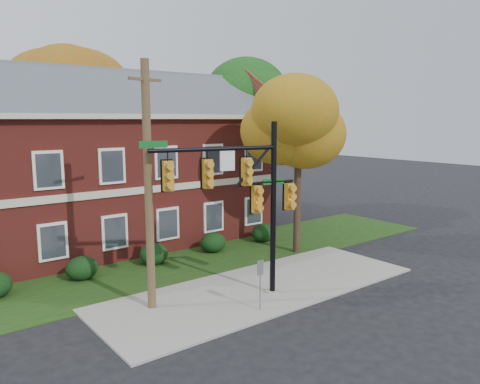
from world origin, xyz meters
TOP-DOWN VIEW (x-y plane):
  - ground at (0.00, 0.00)m, footprint 120.00×120.00m
  - sidewalk at (0.00, 1.00)m, footprint 14.00×5.00m
  - grass_strip at (0.00, 6.00)m, footprint 30.00×6.00m
  - apartment_building at (-2.00, 11.95)m, footprint 18.80×8.80m
  - hedge_left at (-5.50, 6.70)m, footprint 1.40×1.26m
  - hedge_center at (-2.00, 6.70)m, footprint 1.40×1.26m
  - hedge_right at (1.50, 6.70)m, footprint 1.40×1.26m
  - hedge_far_right at (5.00, 6.70)m, footprint 1.40×1.26m
  - tree_near_right at (5.22, 3.87)m, footprint 4.50×4.25m
  - tree_right_rear at (9.31, 12.81)m, footprint 6.30×5.95m
  - tree_far_rear at (-0.66, 19.79)m, footprint 6.84×6.46m
  - traffic_signal at (-1.27, 0.52)m, footprint 6.10×1.41m
  - utility_pole at (-4.58, 1.91)m, footprint 1.39×0.43m
  - sign_post at (-1.57, -0.76)m, footprint 0.28×0.06m

SIDE VIEW (x-z plane):
  - ground at x=0.00m, z-range 0.00..0.00m
  - grass_strip at x=0.00m, z-range 0.00..0.04m
  - sidewalk at x=0.00m, z-range 0.00..0.08m
  - hedge_left at x=-5.50m, z-range 0.00..1.05m
  - hedge_center at x=-2.00m, z-range 0.00..1.05m
  - hedge_right at x=1.50m, z-range 0.00..1.05m
  - hedge_far_right at x=5.00m, z-range 0.00..1.05m
  - sign_post at x=-1.57m, z-range 0.35..2.30m
  - traffic_signal at x=-1.27m, z-range 0.83..7.75m
  - utility_pole at x=-4.58m, z-range 0.06..9.12m
  - apartment_building at x=-2.00m, z-range 0.12..9.86m
  - tree_near_right at x=5.22m, z-range 2.38..10.96m
  - tree_right_rear at x=9.31m, z-range 2.81..13.43m
  - tree_far_rear at x=-0.66m, z-range 3.08..14.60m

